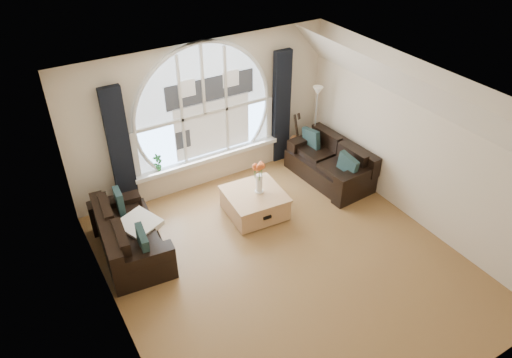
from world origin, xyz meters
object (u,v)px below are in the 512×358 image
at_px(vase_flowers, 259,173).
at_px(floor_lamp, 315,125).
at_px(sofa_right, 330,161).
at_px(potted_plant, 158,163).
at_px(sofa_left, 129,233).
at_px(coffee_chest, 255,202).
at_px(guitar, 295,135).

distance_m(vase_flowers, floor_lamp, 2.09).
xyz_separation_m(sofa_right, potted_plant, (-2.98, 1.14, 0.31)).
bearing_deg(sofa_left, floor_lamp, 16.88).
distance_m(sofa_right, coffee_chest, 1.79).
distance_m(coffee_chest, guitar, 2.05).
xyz_separation_m(coffee_chest, floor_lamp, (1.95, 0.94, 0.56)).
bearing_deg(floor_lamp, sofa_left, -168.80).
xyz_separation_m(coffee_chest, guitar, (1.64, 1.19, 0.29)).
height_order(sofa_right, floor_lamp, floor_lamp).
height_order(sofa_right, coffee_chest, sofa_right).
bearing_deg(potted_plant, vase_flowers, -46.10).
bearing_deg(coffee_chest, guitar, 39.96).
xyz_separation_m(floor_lamp, potted_plant, (-3.15, 0.39, -0.09)).
bearing_deg(sofa_left, sofa_right, 6.68).
height_order(coffee_chest, potted_plant, potted_plant).
height_order(sofa_left, coffee_chest, sofa_left).
bearing_deg(sofa_right, potted_plant, 155.14).
height_order(coffee_chest, vase_flowers, vase_flowers).
relative_size(guitar, potted_plant, 3.23).
distance_m(sofa_left, coffee_chest, 2.18).
xyz_separation_m(sofa_right, coffee_chest, (-1.77, -0.19, -0.16)).
bearing_deg(guitar, vase_flowers, -164.32).
bearing_deg(sofa_right, guitar, 93.56).
bearing_deg(sofa_left, coffee_chest, 2.50).
distance_m(floor_lamp, guitar, 0.48).
height_order(sofa_right, guitar, guitar).
bearing_deg(floor_lamp, guitar, 140.60).
relative_size(sofa_left, floor_lamp, 1.06).
relative_size(sofa_left, coffee_chest, 1.75).
distance_m(sofa_left, floor_lamp, 4.22).
bearing_deg(coffee_chest, potted_plant, 136.25).
bearing_deg(potted_plant, sofa_right, -20.93).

